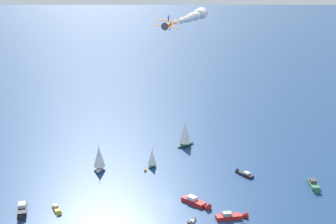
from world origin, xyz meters
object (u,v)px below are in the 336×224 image
(motorboat_trailing, at_px, (191,222))
(marker_buoy, at_px, (145,170))
(motorboat_outer_ring_a, at_px, (233,216))
(wingwalker_lead, at_px, (168,18))
(sailboat_far_port, at_px, (99,158))
(motorboat_inshore, at_px, (197,203))
(motorboat_mid_cluster, at_px, (314,186))
(motorboat_offshore, at_px, (22,211))
(biplane_lead, at_px, (168,25))
(motorboat_far_stbd, at_px, (244,174))
(sailboat_ahead, at_px, (185,134))
(motorboat_outer_ring_d, at_px, (57,209))
(sailboat_near_centre, at_px, (152,158))

(motorboat_trailing, relative_size, marker_buoy, 2.55)
(marker_buoy, bearing_deg, motorboat_outer_ring_a, 172.07)
(motorboat_outer_ring_a, bearing_deg, marker_buoy, -7.93)
(motorboat_trailing, bearing_deg, wingwalker_lead, -22.24)
(sailboat_far_port, xyz_separation_m, motorboat_inshore, (-46.16, -3.46, -3.98))
(motorboat_inshore, xyz_separation_m, motorboat_mid_cluster, (-21.41, -38.41, -0.05))
(marker_buoy, bearing_deg, motorboat_inshore, 167.12)
(motorboat_offshore, height_order, biplane_lead, biplane_lead)
(motorboat_inshore, xyz_separation_m, motorboat_offshore, (36.47, 42.35, 0.01))
(motorboat_far_stbd, height_order, marker_buoy, marker_buoy)
(sailboat_ahead, height_order, biplane_lead, biplane_lead)
(motorboat_offshore, height_order, motorboat_outer_ring_d, motorboat_offshore)
(sailboat_near_centre, height_order, sailboat_ahead, sailboat_ahead)
(motorboat_offshore, relative_size, motorboat_mid_cluster, 1.16)
(sailboat_far_port, distance_m, biplane_lead, 64.63)
(motorboat_offshore, bearing_deg, sailboat_far_port, -76.02)
(motorboat_far_stbd, relative_size, marker_buoy, 3.77)
(motorboat_trailing, relative_size, biplane_lead, 0.75)
(sailboat_near_centre, distance_m, motorboat_mid_cluster, 60.89)
(motorboat_trailing, xyz_separation_m, motorboat_outer_ring_a, (-7.45, -11.22, 0.38))
(motorboat_inshore, relative_size, wingwalker_lead, 6.04)
(motorboat_mid_cluster, xyz_separation_m, motorboat_outer_ring_a, (7.62, 37.46, -0.01))
(motorboat_far_stbd, height_order, motorboat_offshore, motorboat_offshore)
(motorboat_trailing, distance_m, motorboat_outer_ring_d, 43.18)
(motorboat_mid_cluster, height_order, marker_buoy, motorboat_mid_cluster)
(motorboat_mid_cluster, relative_size, marker_buoy, 4.39)
(motorboat_inshore, height_order, motorboat_outer_ring_a, motorboat_inshore)
(motorboat_offshore, distance_m, motorboat_outer_ring_a, 66.34)
(motorboat_trailing, bearing_deg, marker_buoy, -24.61)
(motorboat_far_stbd, relative_size, biplane_lead, 1.11)
(sailboat_ahead, distance_m, motorboat_mid_cluster, 61.15)
(sailboat_near_centre, bearing_deg, sailboat_far_port, 51.63)
(motorboat_inshore, height_order, motorboat_outer_ring_d, motorboat_inshore)
(sailboat_far_port, relative_size, motorboat_outer_ring_a, 1.10)
(motorboat_outer_ring_a, distance_m, wingwalker_lead, 63.88)
(motorboat_far_stbd, height_order, wingwalker_lead, wingwalker_lead)
(motorboat_far_stbd, relative_size, motorboat_offshore, 0.74)
(motorboat_mid_cluster, bearing_deg, biplane_lead, 53.97)
(motorboat_far_stbd, xyz_separation_m, sailboat_ahead, (36.65, -7.96, 5.04))
(motorboat_offshore, relative_size, wingwalker_lead, 5.98)
(motorboat_far_stbd, bearing_deg, motorboat_outer_ring_a, 119.58)
(sailboat_ahead, xyz_separation_m, motorboat_outer_ring_a, (-53.34, 37.36, -4.87))
(motorboat_inshore, bearing_deg, motorboat_far_stbd, -84.54)
(sailboat_ahead, distance_m, marker_buoy, 32.28)
(motorboat_offshore, bearing_deg, motorboat_inshore, -130.74)
(sailboat_near_centre, xyz_separation_m, sailboat_far_port, (12.57, 15.88, 1.22))
(motorboat_mid_cluster, bearing_deg, motorboat_trailing, 72.80)
(sailboat_near_centre, bearing_deg, motorboat_inshore, 159.71)
(motorboat_outer_ring_d, xyz_separation_m, marker_buoy, (2.31, -41.22, -0.14))
(motorboat_outer_ring_d, relative_size, wingwalker_lead, 3.88)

